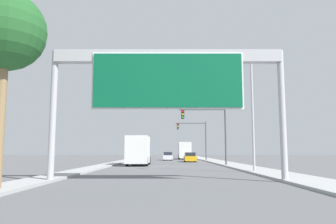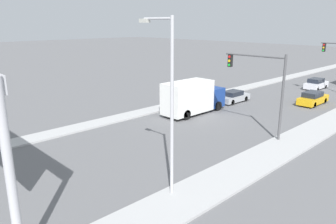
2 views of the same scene
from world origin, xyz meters
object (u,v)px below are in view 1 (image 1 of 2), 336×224
traffic_light_mid_block (197,134)px  palm_tree_foreground (6,33)px  car_near_center (190,157)px  street_lamp_right (249,103)px  traffic_light_near_intersection (211,125)px  car_far_left (168,156)px  truck_box_secondary (139,151)px  car_mid_right (143,159)px  sign_gantry (168,76)px  truck_box_primary (185,151)px

traffic_light_mid_block → palm_tree_foreground: palm_tree_foreground is taller
car_near_center → street_lamp_right: 26.76m
traffic_light_near_intersection → street_lamp_right: size_ratio=0.72×
palm_tree_foreground → car_near_center: bearing=74.4°
car_far_left → truck_box_secondary: 22.64m
car_mid_right → palm_tree_foreground: 33.48m
car_far_left → traffic_light_mid_block: bearing=-34.4°
sign_gantry → traffic_light_mid_block: size_ratio=1.91×
truck_box_primary → palm_tree_foreground: 57.01m
sign_gantry → palm_tree_foreground: bearing=-150.3°
sign_gantry → car_far_left: 43.93m
truck_box_primary → street_lamp_right: (3.08, -43.55, 3.74)m
sign_gantry → car_mid_right: sign_gantry is taller
palm_tree_foreground → street_lamp_right: street_lamp_right is taller
truck_box_primary → traffic_light_mid_block: traffic_light_mid_block is taller
car_mid_right → truck_box_primary: size_ratio=0.52×
traffic_light_mid_block → street_lamp_right: (1.51, -32.06, 0.80)m
car_mid_right → street_lamp_right: bearing=-63.8°
palm_tree_foreground → truck_box_secondary: bearing=81.7°
sign_gantry → traffic_light_near_intersection: (5.05, 20.15, -1.25)m
truck_box_primary → car_far_left: bearing=-113.6°
car_mid_right → truck_box_secondary: bearing=-90.0°
car_mid_right → traffic_light_near_intersection: size_ratio=0.64×
sign_gantry → truck_box_secondary: sign_gantry is taller
palm_tree_foreground → street_lamp_right: (13.79, 12.21, -1.38)m
car_near_center → palm_tree_foreground: size_ratio=0.53×
truck_box_secondary → street_lamp_right: (10.08, -13.18, 3.79)m
car_near_center → traffic_light_mid_block: 7.32m
car_near_center → palm_tree_foreground: (-10.71, -38.35, 6.21)m
car_near_center → car_far_left: bearing=110.5°
sign_gantry → traffic_light_near_intersection: sign_gantry is taller
sign_gantry → palm_tree_foreground: 8.36m
truck_box_primary → truck_box_secondary: truck_box_primary is taller
sign_gantry → traffic_light_mid_block: 40.49m
sign_gantry → truck_box_secondary: 21.96m
traffic_light_near_intersection → palm_tree_foreground: bearing=-116.8°
car_mid_right → traffic_light_mid_block: bearing=53.5°
sign_gantry → truck_box_secondary: size_ratio=1.77×
traffic_light_mid_block → palm_tree_foreground: bearing=-105.5°
car_mid_right → palm_tree_foreground: (-3.71, -32.68, 6.26)m
car_near_center → truck_box_primary: size_ratio=0.56×
truck_box_secondary → street_lamp_right: street_lamp_right is taller
car_mid_right → truck_box_secondary: (0.00, -7.29, 1.09)m
car_near_center → traffic_light_mid_block: size_ratio=0.68×
traffic_light_near_intersection → street_lamp_right: 12.18m
street_lamp_right → car_far_left: bearing=100.5°
sign_gantry → traffic_light_near_intersection: 20.81m
truck_box_secondary → palm_tree_foreground: palm_tree_foreground is taller
car_far_left → palm_tree_foreground: 48.67m
traffic_light_mid_block → street_lamp_right: street_lamp_right is taller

